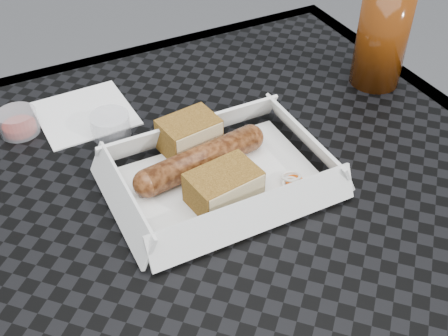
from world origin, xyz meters
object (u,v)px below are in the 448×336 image
bratwurst (201,159)px  drink_glass (382,37)px  food_tray (220,181)px  patio_table (213,264)px

bratwurst → drink_glass: 0.32m
food_tray → drink_glass: (0.30, 0.09, 0.07)m
food_tray → bratwurst: bratwurst is taller
patio_table → bratwurst: bearing=73.5°
bratwurst → drink_glass: bearing=12.6°
patio_table → food_tray: size_ratio=3.64×
bratwurst → drink_glass: (0.31, 0.07, 0.05)m
patio_table → food_tray: food_tray is taller
patio_table → food_tray: (0.03, 0.05, 0.08)m
food_tray → bratwurst: size_ratio=1.26×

